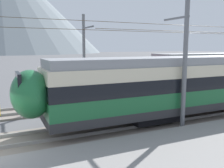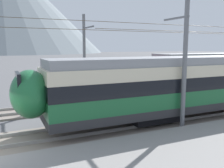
{
  "view_description": "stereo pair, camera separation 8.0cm",
  "coord_description": "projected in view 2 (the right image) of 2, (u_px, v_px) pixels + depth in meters",
  "views": [
    {
      "loc": [
        0.94,
        -10.42,
        4.43
      ],
      "look_at": [
        7.5,
        3.89,
        2.05
      ],
      "focal_mm": 39.35,
      "sensor_mm": 36.0,
      "label": 1
    },
    {
      "loc": [
        1.02,
        -10.46,
        4.43
      ],
      "look_at": [
        7.5,
        3.89,
        2.05
      ],
      "focal_mm": 39.35,
      "sensor_mm": 36.0,
      "label": 2
    }
  ],
  "objects": [
    {
      "name": "catenary_mast_mid",
      "position": [
        184.0,
        51.0,
        12.68
      ],
      "size": [
        41.72,
        2.0,
        8.21
      ],
      "color": "slate",
      "rests_on": "ground"
    },
    {
      "name": "mountain_central_peak",
      "position": [
        1.0,
        3.0,
        190.58
      ],
      "size": [
        154.93,
        154.93,
        76.36
      ],
      "primitive_type": "cone",
      "color": "slate",
      "rests_on": "ground"
    },
    {
      "name": "catenary_mast_far_side",
      "position": [
        85.0,
        55.0,
        19.87
      ],
      "size": [
        41.72,
        2.4,
        7.03
      ],
      "color": "slate",
      "rests_on": "ground"
    }
  ]
}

